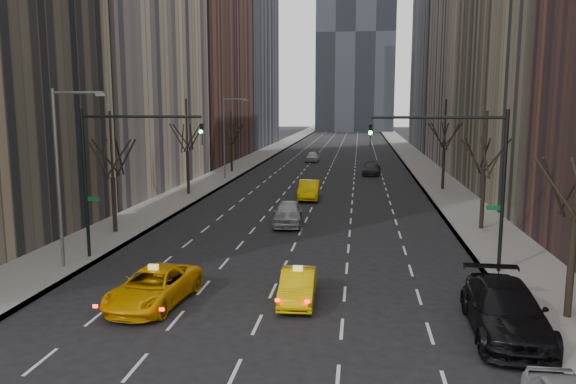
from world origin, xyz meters
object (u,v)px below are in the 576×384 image
(taxi_sedan, at_px, (298,286))
(silver_sedan_ahead, at_px, (288,213))
(parked_suv_black, at_px, (505,310))
(taxi_suv, at_px, (154,287))

(taxi_sedan, xyz_separation_m, silver_sedan_ahead, (-2.37, 15.29, 0.16))
(taxi_sedan, height_order, parked_suv_black, parked_suv_black)
(taxi_suv, distance_m, parked_suv_black, 14.01)
(taxi_suv, relative_size, parked_suv_black, 0.85)
(taxi_sedan, bearing_deg, taxi_suv, -171.37)
(taxi_sedan, relative_size, silver_sedan_ahead, 0.83)
(parked_suv_black, bearing_deg, silver_sedan_ahead, 122.03)
(silver_sedan_ahead, relative_size, parked_suv_black, 0.78)
(taxi_suv, height_order, silver_sedan_ahead, silver_sedan_ahead)
(silver_sedan_ahead, bearing_deg, taxi_sedan, -85.74)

